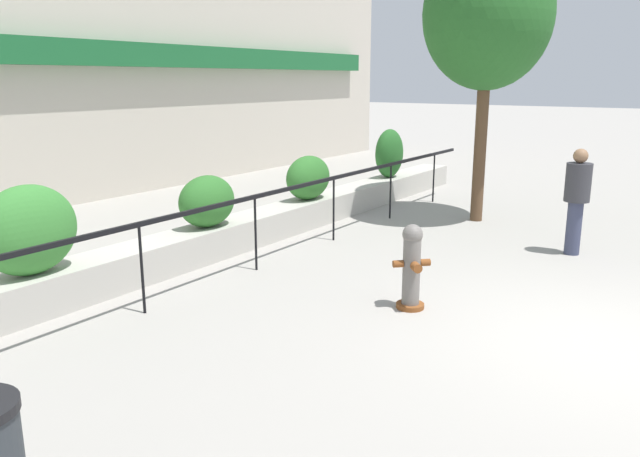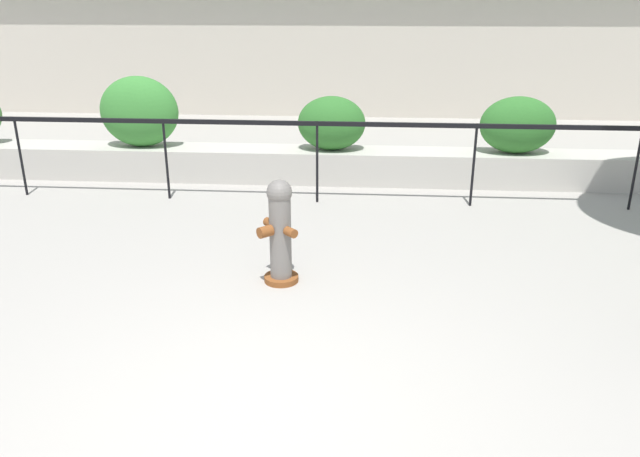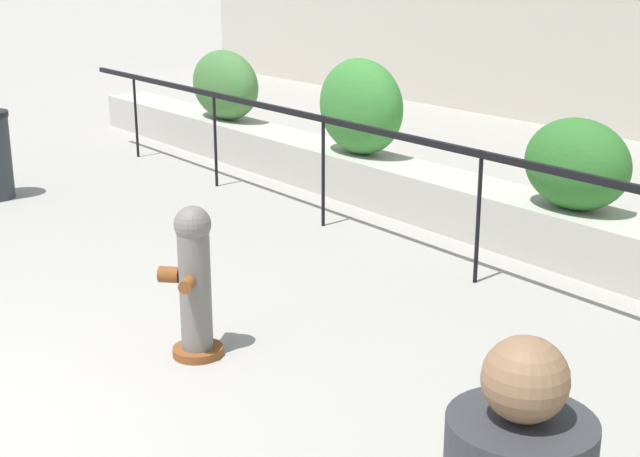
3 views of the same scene
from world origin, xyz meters
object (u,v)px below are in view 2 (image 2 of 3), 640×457
Objects in this scene: hedge_bush_2 at (332,123)px; fire_hydrant at (280,231)px; hedge_bush_1 at (139,112)px; hedge_bush_3 at (518,125)px.

hedge_bush_2 reaches higher than fire_hydrant.
hedge_bush_1 reaches higher than fire_hydrant.
hedge_bush_1 reaches higher than hedge_bush_2.
hedge_bush_2 is 0.92× the size of hedge_bush_3.
hedge_bush_2 is 3.76m from fire_hydrant.
hedge_bush_2 is 0.96× the size of fire_hydrant.
hedge_bush_3 is 1.04× the size of fire_hydrant.
fire_hydrant is at bearing -129.62° from hedge_bush_3.
hedge_bush_2 is 2.80m from hedge_bush_3.
hedge_bush_3 reaches higher than hedge_bush_2.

